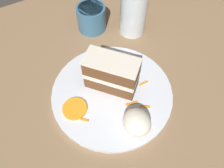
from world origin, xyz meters
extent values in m
plane|color=#38332D|center=(0.00, 0.00, 0.00)|extent=(6.00, 6.00, 0.00)
cube|color=#846647|center=(0.00, 0.00, 0.02)|extent=(1.01, 1.08, 0.03)
cylinder|color=silver|center=(-0.05, -0.06, 0.04)|extent=(0.28, 0.28, 0.01)
cube|color=brown|center=(-0.07, -0.05, 0.06)|extent=(0.12, 0.12, 0.03)
cube|color=silver|center=(-0.07, -0.05, 0.09)|extent=(0.12, 0.12, 0.01)
cube|color=brown|center=(-0.07, -0.05, 0.11)|extent=(0.12, 0.12, 0.03)
cube|color=silver|center=(-0.07, -0.05, 0.13)|extent=(0.12, 0.12, 0.01)
ellipsoid|color=silver|center=(0.05, -0.05, 0.07)|extent=(0.06, 0.06, 0.04)
cylinder|color=orange|center=(-0.05, -0.15, 0.05)|extent=(0.06, 0.06, 0.01)
cube|color=orange|center=(-0.02, -0.14, 0.05)|extent=(0.02, 0.02, 0.00)
cube|color=orange|center=(0.00, -0.03, 0.05)|extent=(0.01, 0.03, 0.00)
cube|color=orange|center=(0.02, -0.01, 0.05)|extent=(0.02, 0.02, 0.00)
cube|color=orange|center=(-0.08, 0.03, 0.05)|extent=(0.01, 0.01, 0.00)
cube|color=orange|center=(-0.03, 0.02, 0.05)|extent=(0.00, 0.02, 0.00)
cylinder|color=silver|center=(-0.21, 0.10, 0.10)|extent=(0.07, 0.07, 0.14)
cylinder|color=silver|center=(-0.21, 0.10, 0.06)|extent=(0.06, 0.06, 0.05)
cylinder|color=#386684|center=(-0.28, 0.01, 0.07)|extent=(0.08, 0.08, 0.07)
cylinder|color=#382314|center=(-0.28, 0.01, 0.10)|extent=(0.07, 0.07, 0.01)
camera|label=1|loc=(0.18, -0.19, 0.48)|focal=35.00mm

